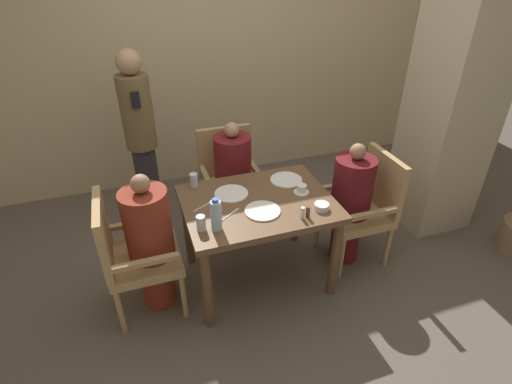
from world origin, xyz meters
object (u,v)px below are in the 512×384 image
Objects in this scene: diner_in_left_chair at (151,242)px; diner_in_right_chair at (350,203)px; teacup_with_saucer at (302,190)px; glass_tall_near at (194,180)px; glass_tall_mid at (201,223)px; plate_dessert_center at (263,211)px; chair_left_side at (131,252)px; chair_far_side at (229,176)px; chair_right_side at (365,204)px; water_bottle at (216,215)px; plate_main_left at (286,180)px; bowl_small at (322,206)px; standing_host at (141,135)px; diner_in_far_chair at (233,179)px; plate_main_right at (231,194)px.

diner_in_left_chair is 1.58m from diner_in_right_chair.
glass_tall_near is at bearing 154.45° from teacup_with_saucer.
glass_tall_mid reaches higher than teacup_with_saucer.
chair_left_side is at bearing 171.14° from plate_dessert_center.
plate_dessert_center is at bearing -90.89° from chair_far_side.
chair_right_side is at bearing -0.00° from diner_in_left_chair.
plate_main_left is at bearing 33.18° from water_bottle.
bowl_small is (1.32, -0.25, 0.25)m from chair_left_side.
standing_host reaches higher than plate_main_left.
diner_in_left_chair reaches higher than plate_main_left.
teacup_with_saucer is at bearing 14.31° from glass_tall_mid.
diner_in_far_chair is 0.67× the size of standing_host.
glass_tall_mid is at bearing -24.12° from chair_left_side.
chair_left_side is 0.70m from water_bottle.
chair_left_side and chair_right_side have the same top height.
chair_left_side is 0.15m from diner_in_left_chair.
glass_tall_mid is at bearing -96.62° from glass_tall_near.
plate_main_right is 0.47m from glass_tall_mid.
diner_in_right_chair is at bearing 0.00° from chair_left_side.
glass_tall_mid is at bearing -114.49° from chair_far_side.
diner_in_right_chair is 4.54× the size of water_bottle.
diner_in_right_chair is 1.22m from water_bottle.
glass_tall_near is (-0.40, -0.31, 0.23)m from diner_in_far_chair.
chair_far_side is 0.66m from glass_tall_near.
diner_in_left_chair reaches higher than chair_far_side.
chair_far_side is 1.15m from glass_tall_mid.
bowl_small is (0.39, -0.91, 0.20)m from diner_in_far_chair.
water_bottle is (-0.35, -0.09, 0.10)m from plate_dessert_center.
chair_right_side is 8.74× the size of glass_tall_near.
chair_left_side is 3.97× the size of water_bottle.
diner_in_far_chair is at bearing 67.89° from water_bottle.
chair_far_side is 3.73× the size of plate_dessert_center.
teacup_with_saucer is (1.28, -0.00, 0.26)m from chair_left_side.
teacup_with_saucer is at bearing -25.55° from glass_tall_near.
glass_tall_mid is (-0.85, 0.04, 0.03)m from bowl_small.
chair_far_side reaches higher than glass_tall_near.
chair_right_side is at bearing -7.60° from plate_main_right.
chair_right_side is 0.65m from bowl_small.
chair_right_side is 0.64m from teacup_with_saucer.
chair_left_side is 0.96m from plate_dessert_center.
chair_right_side is at bearing 24.46° from bowl_small.
plate_main_right is at bearing 49.64° from glass_tall_mid.
bowl_small is at bearing -2.47° from glass_tall_mid.
diner_in_right_chair is (1.58, 0.00, -0.01)m from diner_in_left_chair.
diner_in_far_chair is 4.61× the size of water_bottle.
chair_left_side reaches higher than glass_tall_mid.
glass_tall_mid is (0.25, -1.38, -0.08)m from standing_host.
chair_far_side reaches higher than plate_dessert_center.
diner_in_far_chair is 0.78m from teacup_with_saucer.
diner_in_left_chair is at bearing -93.94° from standing_host.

